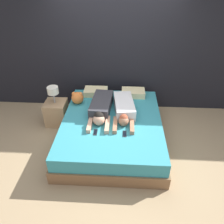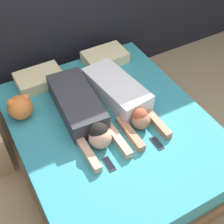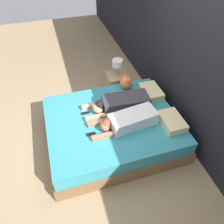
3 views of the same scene
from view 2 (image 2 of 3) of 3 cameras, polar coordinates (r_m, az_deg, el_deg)
ground_plane at (r=3.35m, az=0.00°, el=-7.50°), size 12.00×12.00×0.00m
bed at (r=3.16m, az=0.00°, el=-4.95°), size 1.83×2.21×0.48m
pillow_head_left at (r=3.44m, az=-13.14°, el=5.91°), size 0.48×0.32×0.13m
pillow_head_right at (r=3.66m, az=-1.30°, el=9.99°), size 0.48×0.32×0.13m
person_left at (r=2.96m, az=-5.54°, el=0.30°), size 0.41×1.16×0.23m
person_right at (r=3.10m, az=1.62°, el=3.05°), size 0.43×1.11×0.21m
cell_phone_left at (r=2.68m, az=-0.56°, el=-9.46°), size 0.06×0.15×0.01m
cell_phone_right at (r=2.84m, az=8.22°, el=-5.62°), size 0.06×0.15×0.01m
plush_toy at (r=3.07m, az=-16.43°, el=0.93°), size 0.24×0.24×0.25m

